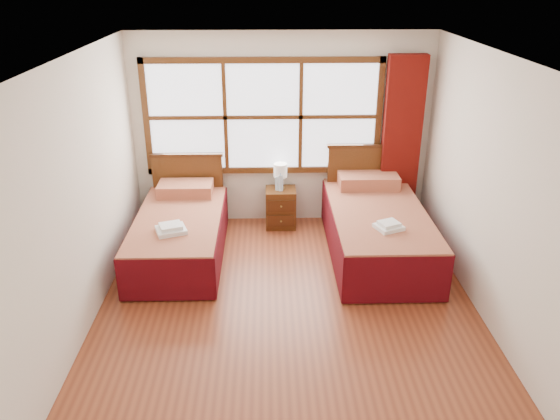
{
  "coord_description": "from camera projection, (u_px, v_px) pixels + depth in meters",
  "views": [
    {
      "loc": [
        -0.21,
        -4.9,
        3.31
      ],
      "look_at": [
        -0.06,
        0.7,
        0.82
      ],
      "focal_mm": 35.0,
      "sensor_mm": 36.0,
      "label": 1
    }
  ],
  "objects": [
    {
      "name": "towels_right",
      "position": [
        389.0,
        226.0,
        6.16
      ],
      "size": [
        0.36,
        0.34,
        0.08
      ],
      "rotation": [
        0.0,
        0.0,
        0.4
      ],
      "color": "white",
      "rests_on": "bed_right"
    },
    {
      "name": "bottle_near",
      "position": [
        277.0,
        183.0,
        7.37
      ],
      "size": [
        0.06,
        0.06,
        0.23
      ],
      "color": "silver",
      "rests_on": "nightstand"
    },
    {
      "name": "wall_right",
      "position": [
        492.0,
        192.0,
        5.35
      ],
      "size": [
        0.0,
        4.5,
        4.5
      ],
      "primitive_type": "plane",
      "rotation": [
        1.57,
        0.0,
        -1.57
      ],
      "color": "silver",
      "rests_on": "floor"
    },
    {
      "name": "wall_left",
      "position": [
        81.0,
        196.0,
        5.25
      ],
      "size": [
        0.0,
        4.5,
        4.5
      ],
      "primitive_type": "plane",
      "rotation": [
        1.57,
        0.0,
        1.57
      ],
      "color": "silver",
      "rests_on": "floor"
    },
    {
      "name": "towels_left",
      "position": [
        171.0,
        229.0,
        6.22
      ],
      "size": [
        0.4,
        0.38,
        0.1
      ],
      "rotation": [
        0.0,
        0.0,
        0.35
      ],
      "color": "white",
      "rests_on": "bed_left"
    },
    {
      "name": "nightstand",
      "position": [
        281.0,
        208.0,
        7.54
      ],
      "size": [
        0.41,
        0.41,
        0.55
      ],
      "color": "#512C11",
      "rests_on": "floor"
    },
    {
      "name": "bottle_far",
      "position": [
        281.0,
        182.0,
        7.35
      ],
      "size": [
        0.07,
        0.07,
        0.26
      ],
      "color": "silver",
      "rests_on": "nightstand"
    },
    {
      "name": "lamp",
      "position": [
        280.0,
        171.0,
        7.36
      ],
      "size": [
        0.18,
        0.18,
        0.36
      ],
      "color": "gold",
      "rests_on": "nightstand"
    },
    {
      "name": "wall_back",
      "position": [
        282.0,
        131.0,
        7.36
      ],
      "size": [
        4.0,
        0.0,
        4.0
      ],
      "primitive_type": "plane",
      "rotation": [
        1.57,
        0.0,
        0.0
      ],
      "color": "silver",
      "rests_on": "floor"
    },
    {
      "name": "ceiling",
      "position": [
        289.0,
        57.0,
        4.77
      ],
      "size": [
        4.5,
        4.5,
        0.0
      ],
      "primitive_type": "plane",
      "rotation": [
        3.14,
        0.0,
        0.0
      ],
      "color": "white",
      "rests_on": "wall_back"
    },
    {
      "name": "floor",
      "position": [
        288.0,
        306.0,
        5.83
      ],
      "size": [
        4.5,
        4.5,
        0.0
      ],
      "primitive_type": "plane",
      "color": "brown",
      "rests_on": "ground"
    },
    {
      "name": "bed_left",
      "position": [
        180.0,
        232.0,
        6.77
      ],
      "size": [
        1.05,
        2.07,
        1.02
      ],
      "color": "#41210D",
      "rests_on": "floor"
    },
    {
      "name": "curtain",
      "position": [
        401.0,
        142.0,
        7.32
      ],
      "size": [
        0.5,
        0.16,
        2.3
      ],
      "primitive_type": "cube",
      "color": "#660F0A",
      "rests_on": "wall_back"
    },
    {
      "name": "window",
      "position": [
        263.0,
        117.0,
        7.23
      ],
      "size": [
        3.16,
        0.06,
        1.56
      ],
      "color": "white",
      "rests_on": "wall_back"
    },
    {
      "name": "bed_right",
      "position": [
        376.0,
        227.0,
        6.81
      ],
      "size": [
        1.16,
        2.25,
        1.13
      ],
      "color": "#41210D",
      "rests_on": "floor"
    }
  ]
}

